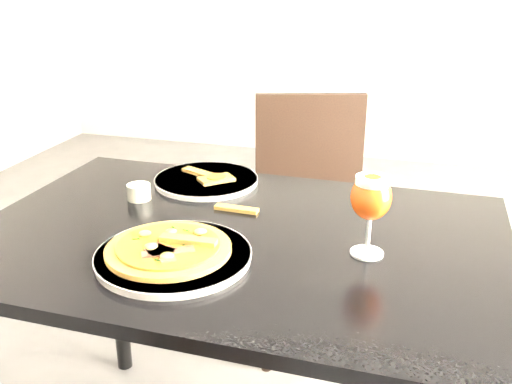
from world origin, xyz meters
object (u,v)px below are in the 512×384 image
(pizza, at_px, (169,248))
(dining_table, at_px, (237,267))
(beer_glass, at_px, (371,198))
(chair_far, at_px, (311,212))

(pizza, bearing_deg, dining_table, 59.44)
(beer_glass, bearing_deg, chair_far, 108.40)
(pizza, bearing_deg, beer_glass, 19.04)
(dining_table, bearing_deg, pizza, -119.62)
(dining_table, bearing_deg, chair_far, 87.84)
(dining_table, xyz_separation_m, chair_far, (0.04, 0.74, -0.17))
(chair_far, bearing_deg, beer_glass, -88.99)
(chair_far, distance_m, beer_glass, 0.89)
(dining_table, height_order, pizza, pizza)
(chair_far, bearing_deg, dining_table, -110.49)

